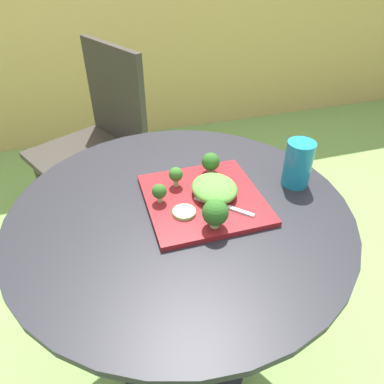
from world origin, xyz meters
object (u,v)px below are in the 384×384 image
drinking_glass (298,166)px  fork (219,204)px  patio_chair (100,132)px  salad_plate (204,199)px

drinking_glass → fork: 0.24m
patio_chair → fork: 0.99m
patio_chair → fork: (0.23, -0.93, 0.23)m
salad_plate → fork: (0.02, -0.04, 0.01)m
drinking_glass → patio_chair: bearing=118.0°
patio_chair → drinking_glass: size_ratio=7.21×
patio_chair → fork: patio_chair is taller
salad_plate → drinking_glass: size_ratio=2.30×
fork → patio_chair: bearing=104.2°
patio_chair → salad_plate: bearing=-76.7°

